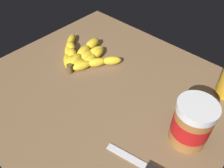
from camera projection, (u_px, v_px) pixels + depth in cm
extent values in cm
cube|color=brown|center=(105.00, 94.00, 78.74)|extent=(80.08, 72.82, 4.99)
ellipsoid|color=yellow|center=(82.00, 66.00, 83.07)|extent=(5.53, 7.60, 3.08)
ellipsoid|color=yellow|center=(97.00, 62.00, 84.42)|extent=(6.30, 7.52, 3.08)
ellipsoid|color=yellow|center=(112.00, 60.00, 85.14)|extent=(6.91, 7.25, 3.08)
ellipsoid|color=yellow|center=(80.00, 65.00, 83.39)|extent=(4.23, 6.38, 3.09)
ellipsoid|color=yellow|center=(90.00, 59.00, 85.61)|extent=(3.10, 5.87, 3.09)
ellipsoid|color=yellow|center=(98.00, 53.00, 88.30)|extent=(4.26, 6.39, 3.09)
ellipsoid|color=yellow|center=(77.00, 63.00, 84.21)|extent=(4.23, 6.65, 3.11)
ellipsoid|color=yellow|center=(86.00, 56.00, 87.02)|extent=(3.11, 6.17, 3.11)
ellipsoid|color=yellow|center=(96.00, 51.00, 89.37)|extent=(4.22, 6.64, 3.11)
ellipsoid|color=yellow|center=(76.00, 61.00, 84.52)|extent=(6.19, 8.20, 3.77)
ellipsoid|color=yellow|center=(84.00, 52.00, 88.35)|extent=(5.58, 8.06, 3.77)
ellipsoid|color=yellow|center=(92.00, 44.00, 91.98)|extent=(4.90, 7.84, 3.77)
ellipsoid|color=yellow|center=(71.00, 61.00, 84.38)|extent=(6.49, 6.61, 3.51)
ellipsoid|color=yellow|center=(72.00, 54.00, 87.67)|extent=(6.68, 6.36, 3.51)
ellipsoid|color=yellow|center=(71.00, 47.00, 90.89)|extent=(6.74, 5.97, 3.51)
ellipsoid|color=yellow|center=(69.00, 61.00, 85.24)|extent=(8.44, 7.03, 2.86)
ellipsoid|color=yellow|center=(68.00, 50.00, 89.92)|extent=(7.90, 7.83, 2.86)
ellipsoid|color=yellow|center=(71.00, 40.00, 94.65)|extent=(7.13, 8.39, 2.86)
cylinder|color=brown|center=(70.00, 68.00, 81.62)|extent=(2.00, 2.00, 3.00)
cylinder|color=#9E602D|center=(191.00, 126.00, 59.50)|extent=(9.57, 9.57, 11.53)
cylinder|color=#B71414|center=(192.00, 124.00, 59.09)|extent=(9.77, 9.77, 5.19)
cylinder|color=silver|center=(198.00, 108.00, 54.78)|extent=(10.00, 10.00, 2.02)
cube|color=silver|center=(127.00, 156.00, 59.51)|extent=(11.21, 3.83, 0.50)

